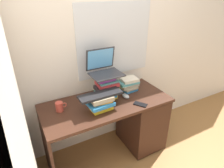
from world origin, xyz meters
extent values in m
plane|color=olive|center=(0.00, 0.00, 0.00)|extent=(6.00, 6.00, 0.00)
cube|color=silver|center=(0.00, 0.35, 1.30)|extent=(6.00, 0.05, 2.60)
cube|color=silver|center=(0.27, 0.32, 1.28)|extent=(0.90, 0.01, 0.80)
cube|color=beige|center=(-0.81, 0.00, 1.30)|extent=(0.05, 6.00, 2.60)
cube|color=#381E14|center=(0.00, 0.00, 0.71)|extent=(1.35, 0.60, 0.03)
cube|color=#381E14|center=(-0.66, 0.00, 0.35)|extent=(0.02, 0.56, 0.70)
cube|color=#381E14|center=(0.66, 0.00, 0.35)|extent=(0.02, 0.56, 0.70)
cube|color=#321B12|center=(0.45, -0.03, 0.35)|extent=(0.40, 0.51, 0.66)
cube|color=yellow|center=(0.03, 0.07, 0.74)|extent=(0.22, 0.16, 0.03)
cube|color=#2672B2|center=(0.03, 0.07, 0.77)|extent=(0.18, 0.18, 0.03)
cube|color=teal|center=(0.03, 0.06, 0.80)|extent=(0.24, 0.14, 0.04)
cube|color=yellow|center=(0.04, 0.06, 0.84)|extent=(0.22, 0.20, 0.03)
cube|color=black|center=(0.02, 0.05, 0.87)|extent=(0.24, 0.14, 0.04)
cube|color=#B22D33|center=(0.04, 0.06, 0.91)|extent=(0.23, 0.19, 0.04)
cube|color=teal|center=(0.04, 0.06, 0.94)|extent=(0.19, 0.15, 0.02)
cube|color=#8C338C|center=(0.02, 0.06, 0.96)|extent=(0.18, 0.12, 0.03)
cube|color=#2672B2|center=(0.03, 0.07, 0.99)|extent=(0.17, 0.14, 0.03)
cube|color=yellow|center=(-0.11, -0.09, 0.74)|extent=(0.21, 0.15, 0.03)
cube|color=yellow|center=(-0.11, -0.09, 0.77)|extent=(0.22, 0.14, 0.03)
cube|color=#2672B2|center=(-0.12, -0.11, 0.81)|extent=(0.25, 0.20, 0.03)
cube|color=orange|center=(-0.11, -0.11, 0.83)|extent=(0.20, 0.15, 0.02)
cube|color=gray|center=(-0.11, -0.09, 0.86)|extent=(0.22, 0.19, 0.04)
cube|color=#2672B2|center=(0.34, 0.11, 0.74)|extent=(0.18, 0.16, 0.03)
cube|color=gray|center=(0.34, 0.11, 0.77)|extent=(0.17, 0.17, 0.02)
cube|color=gray|center=(0.33, 0.12, 0.80)|extent=(0.24, 0.18, 0.04)
cube|color=teal|center=(0.34, 0.12, 0.83)|extent=(0.24, 0.15, 0.03)
cube|color=beige|center=(0.35, 0.12, 0.86)|extent=(0.20, 0.16, 0.03)
cube|color=#2D2D33|center=(0.03, 0.06, 1.01)|extent=(0.32, 0.24, 0.01)
cube|color=#2D2D33|center=(0.03, 0.20, 1.13)|extent=(0.32, 0.05, 0.23)
cube|color=#59A5E5|center=(0.03, 0.20, 1.13)|extent=(0.29, 0.04, 0.21)
cube|color=black|center=(-0.11, -0.10, 0.89)|extent=(0.42, 0.14, 0.02)
ellipsoid|color=#A5A8AD|center=(0.22, -0.02, 0.74)|extent=(0.06, 0.10, 0.04)
cylinder|color=#B23F33|center=(-0.47, 0.07, 0.77)|extent=(0.07, 0.07, 0.09)
torus|color=#B23F33|center=(-0.43, 0.07, 0.78)|extent=(0.05, 0.01, 0.05)
cube|color=black|center=(0.28, -0.21, 0.73)|extent=(0.13, 0.15, 0.01)
camera|label=1|loc=(-0.77, -1.55, 1.80)|focal=31.00mm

